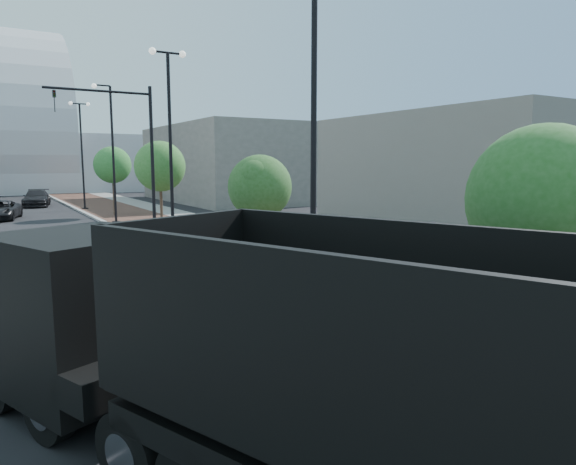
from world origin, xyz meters
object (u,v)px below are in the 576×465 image
pedestrian (431,250)px  dump_truck (229,370)px  dark_car_mid (0,210)px  white_sedan (59,246)px

pedestrian → dump_truck: bearing=45.3°
dump_truck → dark_car_mid: dump_truck is taller
white_sedan → dark_car_mid: (-1.62, 19.28, 0.05)m
white_sedan → pedestrian: 15.28m
pedestrian → white_sedan: bearing=-29.9°
dump_truck → dark_car_mid: bearing=70.3°
white_sedan → pedestrian: (11.20, -10.39, 0.37)m
dump_truck → white_sedan: (0.06, 17.51, -0.80)m
dump_truck → pedestrian: bearing=10.2°
dark_car_mid → pedestrian: (12.82, -29.67, 0.33)m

